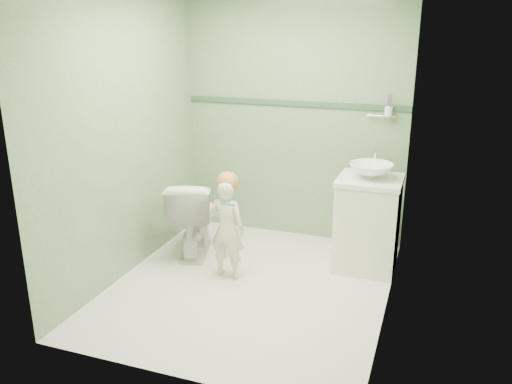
% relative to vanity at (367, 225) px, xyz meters
% --- Properties ---
extents(ground, '(2.50, 2.50, 0.00)m').
position_rel_vanity_xyz_m(ground, '(-0.84, -0.70, -0.40)').
color(ground, silver).
rests_on(ground, ground).
extents(room_shell, '(2.50, 2.54, 2.40)m').
position_rel_vanity_xyz_m(room_shell, '(-0.84, -0.70, 0.80)').
color(room_shell, gray).
rests_on(room_shell, ground).
extents(trim_stripe, '(2.20, 0.02, 0.05)m').
position_rel_vanity_xyz_m(trim_stripe, '(-0.84, 0.54, 0.95)').
color(trim_stripe, '#34523B').
rests_on(trim_stripe, room_shell).
extents(vanity, '(0.52, 0.50, 0.80)m').
position_rel_vanity_xyz_m(vanity, '(0.00, 0.00, 0.00)').
color(vanity, silver).
rests_on(vanity, ground).
extents(counter, '(0.54, 0.52, 0.04)m').
position_rel_vanity_xyz_m(counter, '(0.00, 0.00, 0.41)').
color(counter, white).
rests_on(counter, vanity).
extents(basin, '(0.37, 0.37, 0.13)m').
position_rel_vanity_xyz_m(basin, '(0.00, 0.00, 0.49)').
color(basin, white).
rests_on(basin, counter).
extents(faucet, '(0.03, 0.13, 0.18)m').
position_rel_vanity_xyz_m(faucet, '(0.00, 0.19, 0.57)').
color(faucet, silver).
rests_on(faucet, counter).
extents(cup_holder, '(0.26, 0.07, 0.21)m').
position_rel_vanity_xyz_m(cup_holder, '(0.05, 0.48, 0.93)').
color(cup_holder, silver).
rests_on(cup_holder, room_shell).
extents(toilet, '(0.59, 0.80, 0.73)m').
position_rel_vanity_xyz_m(toilet, '(-1.58, -0.22, -0.04)').
color(toilet, white).
rests_on(toilet, ground).
extents(toddler, '(0.33, 0.23, 0.87)m').
position_rel_vanity_xyz_m(toddler, '(-1.09, -0.58, 0.03)').
color(toddler, beige).
rests_on(toddler, ground).
extents(hair_cap, '(0.19, 0.19, 0.19)m').
position_rel_vanity_xyz_m(hair_cap, '(-1.09, -0.55, 0.43)').
color(hair_cap, '#AD6B39').
rests_on(hair_cap, toddler).
extents(teal_toothbrush, '(0.11, 0.13, 0.08)m').
position_rel_vanity_xyz_m(teal_toothbrush, '(-1.02, -0.71, 0.31)').
color(teal_toothbrush, '#13958A').
rests_on(teal_toothbrush, toddler).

